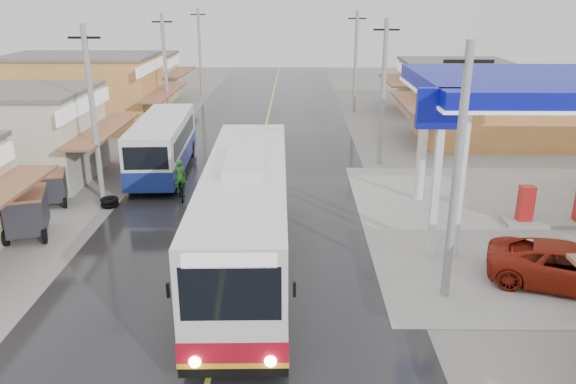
# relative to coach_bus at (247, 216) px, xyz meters

# --- Properties ---
(ground) EXTENTS (120.00, 120.00, 0.00)m
(ground) POSITION_rel_coach_bus_xyz_m (-0.51, -1.86, -1.96)
(ground) COLOR slate
(ground) RESTS_ON ground
(road) EXTENTS (12.00, 90.00, 0.02)m
(road) POSITION_rel_coach_bus_xyz_m (-0.51, 13.14, -1.95)
(road) COLOR black
(road) RESTS_ON ground
(centre_line) EXTENTS (0.15, 90.00, 0.01)m
(centre_line) POSITION_rel_coach_bus_xyz_m (-0.51, 13.14, -1.94)
(centre_line) COLOR #D8CC4C
(centre_line) RESTS_ON road
(shopfronts_left) EXTENTS (11.00, 44.00, 5.20)m
(shopfronts_left) POSITION_rel_coach_bus_xyz_m (-13.51, 16.14, -1.96)
(shopfronts_left) COLOR tan
(shopfronts_left) RESTS_ON ground
(shopfronts_right) EXTENTS (11.00, 44.00, 4.80)m
(shopfronts_right) POSITION_rel_coach_bus_xyz_m (14.49, 10.14, -1.96)
(shopfronts_right) COLOR beige
(shopfronts_right) RESTS_ON ground
(utility_poles_left) EXTENTS (1.60, 50.00, 8.00)m
(utility_poles_left) POSITION_rel_coach_bus_xyz_m (-7.51, 14.14, -1.96)
(utility_poles_left) COLOR gray
(utility_poles_left) RESTS_ON ground
(utility_poles_right) EXTENTS (1.60, 36.00, 8.00)m
(utility_poles_right) POSITION_rel_coach_bus_xyz_m (6.49, 13.14, -1.96)
(utility_poles_right) COLOR gray
(utility_poles_right) RESTS_ON ground
(coach_bus) EXTENTS (3.23, 13.09, 4.07)m
(coach_bus) POSITION_rel_coach_bus_xyz_m (0.00, 0.00, 0.00)
(coach_bus) COLOR silver
(coach_bus) RESTS_ON road
(second_bus) EXTENTS (2.87, 9.01, 2.95)m
(second_bus) POSITION_rel_coach_bus_xyz_m (-5.42, 11.13, -0.37)
(second_bus) COLOR silver
(second_bus) RESTS_ON road
(jeepney) EXTENTS (5.66, 4.03, 1.43)m
(jeepney) POSITION_rel_coach_bus_xyz_m (10.69, -1.18, -1.24)
(jeepney) COLOR maroon
(jeepney) RESTS_ON ground
(cyclist) EXTENTS (1.06, 1.92, 1.97)m
(cyclist) POSITION_rel_coach_bus_xyz_m (-3.71, 7.07, -1.31)
(cyclist) COLOR black
(cyclist) RESTS_ON ground
(tricycle_near) EXTENTS (2.24, 2.58, 1.85)m
(tricycle_near) POSITION_rel_coach_bus_xyz_m (-9.00, 2.69, -0.91)
(tricycle_near) COLOR #26262D
(tricycle_near) RESTS_ON ground
(tricycle_far) EXTENTS (1.88, 2.17, 1.55)m
(tricycle_far) POSITION_rel_coach_bus_xyz_m (-9.54, 6.40, -1.07)
(tricycle_far) COLOR #26262D
(tricycle_far) RESTS_ON ground
(tyre_stack) EXTENTS (0.83, 0.83, 0.42)m
(tyre_stack) POSITION_rel_coach_bus_xyz_m (-6.81, 6.02, -1.75)
(tyre_stack) COLOR black
(tyre_stack) RESTS_ON ground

